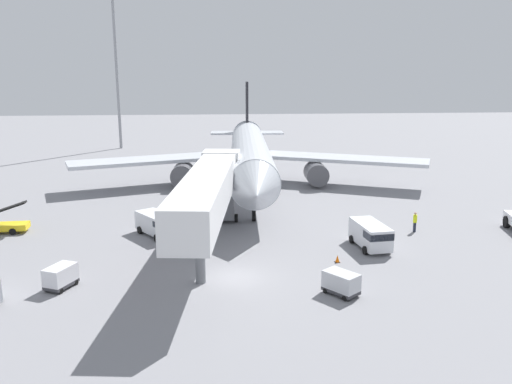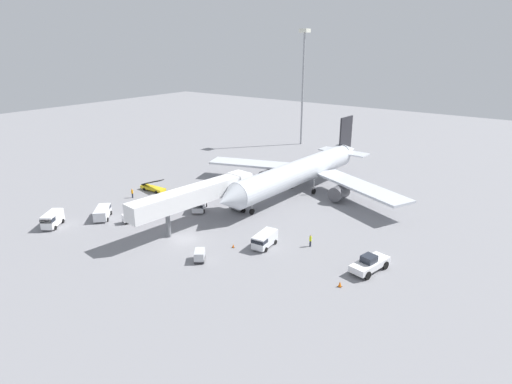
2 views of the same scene
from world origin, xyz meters
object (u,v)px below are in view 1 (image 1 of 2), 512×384
at_px(airplane_at_gate, 250,154).
at_px(jet_bridge, 210,189).
at_px(service_van_outer_left, 371,234).
at_px(baggage_cart_mid_center, 61,276).
at_px(ground_crew_worker_foreground, 415,221).
at_px(safety_cone_bravo, 337,259).
at_px(apron_light_mast, 114,33).
at_px(baggage_cart_near_left, 341,282).
at_px(service_van_near_right, 159,224).

height_order(airplane_at_gate, jet_bridge, airplane_at_gate).
distance_m(airplane_at_gate, service_van_outer_left, 25.70).
height_order(baggage_cart_mid_center, ground_crew_worker_foreground, ground_crew_worker_foreground).
xyz_separation_m(jet_bridge, safety_cone_bravo, (9.61, -3.47, -4.93)).
bearing_deg(safety_cone_bravo, ground_crew_worker_foreground, 38.28).
distance_m(baggage_cart_mid_center, ground_crew_worker_foreground, 30.43).
distance_m(baggage_cart_mid_center, apron_light_mast, 71.21).
bearing_deg(baggage_cart_near_left, ground_crew_worker_foreground, 51.77).
height_order(safety_cone_bravo, apron_light_mast, apron_light_mast).
relative_size(airplane_at_gate, jet_bridge, 1.95).
xyz_separation_m(service_van_outer_left, safety_cone_bravo, (-3.51, -2.94, -0.92)).
height_order(baggage_cart_near_left, apron_light_mast, apron_light_mast).
bearing_deg(airplane_at_gate, apron_light_mast, 120.55).
xyz_separation_m(service_van_outer_left, ground_crew_worker_foreground, (5.41, 4.10, -0.22)).
relative_size(service_van_near_right, apron_light_mast, 0.16).
relative_size(safety_cone_bravo, apron_light_mast, 0.02).
relative_size(service_van_outer_left, baggage_cart_mid_center, 1.93).
relative_size(jet_bridge, ground_crew_worker_foreground, 12.71).
xyz_separation_m(baggage_cart_near_left, apron_light_mast, (-25.58, 70.49, 20.64)).
relative_size(baggage_cart_mid_center, ground_crew_worker_foreground, 1.35).
bearing_deg(safety_cone_bravo, service_van_near_right, 151.02).
xyz_separation_m(baggage_cart_near_left, ground_crew_worker_foreground, (10.13, 12.86, 0.14)).
distance_m(airplane_at_gate, apron_light_mast, 46.86).
height_order(jet_bridge, apron_light_mast, apron_light_mast).
bearing_deg(baggage_cart_mid_center, jet_bridge, 32.99).
height_order(service_van_outer_left, service_van_near_right, service_van_outer_left).
relative_size(jet_bridge, service_van_near_right, 4.57).
bearing_deg(airplane_at_gate, service_van_near_right, -116.63).
bearing_deg(baggage_cart_mid_center, ground_crew_worker_foreground, 19.51).
bearing_deg(jet_bridge, baggage_cart_mid_center, -147.01).
xyz_separation_m(baggage_cart_mid_center, safety_cone_bravo, (19.76, 3.12, -0.58)).
height_order(jet_bridge, baggage_cart_mid_center, jet_bridge).
xyz_separation_m(airplane_at_gate, baggage_cart_near_left, (3.42, -32.93, -3.48)).
distance_m(baggage_cart_mid_center, baggage_cart_near_left, 18.75).
bearing_deg(jet_bridge, apron_light_mast, 105.68).
distance_m(airplane_at_gate, safety_cone_bravo, 27.80).
distance_m(service_van_outer_left, apron_light_mast, 71.70).
height_order(service_van_near_right, apron_light_mast, apron_light_mast).
bearing_deg(apron_light_mast, baggage_cart_mid_center, -84.08).
distance_m(airplane_at_gate, baggage_cart_near_left, 33.29).
bearing_deg(airplane_at_gate, ground_crew_worker_foreground, -55.99).
relative_size(baggage_cart_mid_center, apron_light_mast, 0.08).
xyz_separation_m(jet_bridge, ground_crew_worker_foreground, (18.53, 3.57, -4.22)).
bearing_deg(safety_cone_bravo, baggage_cart_mid_center, -171.02).
bearing_deg(apron_light_mast, baggage_cart_near_left, -70.05).
xyz_separation_m(airplane_at_gate, baggage_cart_mid_center, (-15.14, -30.24, -3.46)).
bearing_deg(ground_crew_worker_foreground, safety_cone_bravo, -141.72).
height_order(baggage_cart_mid_center, apron_light_mast, apron_light_mast).
relative_size(airplane_at_gate, safety_cone_bravo, 80.12).
relative_size(service_van_near_right, baggage_cart_mid_center, 2.05).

